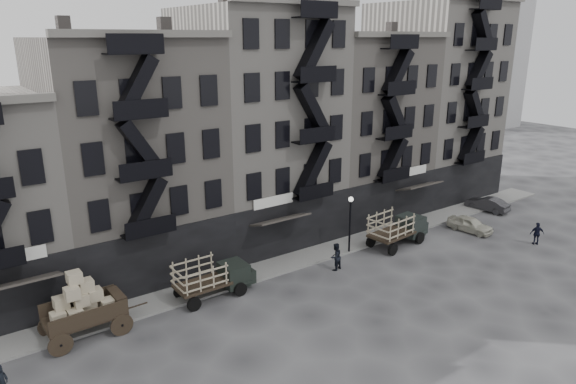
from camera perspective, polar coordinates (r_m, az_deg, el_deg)
ground at (r=34.11m, az=5.95°, el=-9.38°), size 140.00×140.00×0.00m
sidewalk at (r=36.69m, az=2.06°, el=-7.20°), size 55.00×2.50×0.15m
building_midwest at (r=35.03m, az=-17.24°, el=3.69°), size 10.00×11.35×16.20m
building_center at (r=39.03m, az=-3.29°, el=7.22°), size 10.00×11.35×18.20m
building_mideast at (r=45.25m, az=7.57°, el=7.16°), size 10.00×11.35×16.20m
building_east at (r=52.31m, az=15.82°, el=9.64°), size 10.00×11.35×19.20m
lamp_post at (r=36.67m, az=6.93°, el=-2.77°), size 0.36×0.36×4.28m
wagon at (r=28.91m, az=-22.08°, el=-11.18°), size 4.29×2.39×3.58m
stake_truck_west at (r=31.34m, az=-8.38°, el=-9.10°), size 4.93×2.08×2.46m
stake_truck_east at (r=39.20m, az=12.14°, el=-3.69°), size 5.47×2.63×2.66m
car_east at (r=43.73m, az=19.57°, el=-3.39°), size 1.91×3.76×1.23m
car_far at (r=49.43m, az=21.27°, el=-1.25°), size 1.81×3.93×1.25m
pedestrian_west at (r=26.13m, az=-29.17°, el=-18.16°), size 0.74×0.83×1.92m
pedestrian_mid at (r=34.68m, az=5.30°, el=-7.17°), size 1.04×0.87×1.89m
policeman at (r=42.91m, az=25.94°, el=-4.18°), size 1.06×0.97×1.74m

